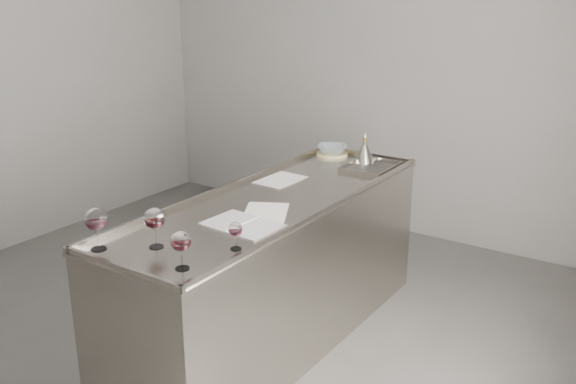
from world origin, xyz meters
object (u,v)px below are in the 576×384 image
Objects in this scene: wine_glass_middle at (155,219)px; wine_glass_small at (235,230)px; ceramic_bowl at (332,149)px; counter at (274,271)px; wine_funnel at (364,153)px; wine_glass_right at (181,242)px; notebook at (243,225)px; wine_glass_left at (96,220)px.

wine_glass_middle is 0.39m from wine_glass_small.
ceramic_bowl is at bearing 94.79° from wine_glass_middle.
counter is 10.86× the size of wine_funnel.
ceramic_bowl is at bearing 101.91° from wine_glass_right.
wine_funnel is (-0.05, 1.48, 0.06)m from notebook.
wine_glass_left is 0.49m from wine_glass_right.
wine_glass_right is at bearing -78.09° from ceramic_bowl.
wine_glass_left is 0.96× the size of wine_funnel.
counter is at bearing 86.03° from wine_glass_middle.
wine_glass_small is 0.32m from notebook.
wine_glass_right is at bearing -85.72° from wine_funnel.
wine_glass_small is (0.55, 0.37, -0.05)m from wine_glass_left.
wine_glass_right is 1.33× the size of wine_glass_small.
ceramic_bowl is (-0.44, 2.10, -0.08)m from wine_glass_right.
counter is 1.20m from wine_glass_right.
wine_glass_right is at bearing -78.16° from counter.
wine_glass_right is at bearing -101.14° from wine_glass_small.
wine_glass_right is 0.83× the size of wine_funnel.
counter is 0.66m from notebook.
notebook is 1.56m from ceramic_bowl.
wine_funnel is (-0.15, 2.06, -0.06)m from wine_glass_right.
wine_glass_right reaches higher than wine_glass_small.
wine_funnel is at bearing 81.02° from wine_glass_left.
wine_glass_small is at bearing 30.39° from wine_glass_middle.
notebook is (0.11, -0.45, 0.47)m from counter.
wine_glass_left is 0.96× the size of ceramic_bowl.
ceramic_bowl is at bearing 172.02° from wine_funnel.
counter is 13.16× the size of wine_glass_right.
ceramic_bowl is at bearing 88.78° from wine_glass_left.
notebook is (-0.16, 0.26, -0.09)m from wine_glass_small.
counter is 1.22m from ceramic_bowl.
counter is 17.52× the size of wine_glass_small.
wine_funnel is at bearing 94.28° from wine_glass_right.
notebook is at bearing 121.93° from wine_glass_small.
wine_glass_small is (0.06, 0.31, -0.03)m from wine_glass_right.
wine_glass_left is at bearing -172.76° from wine_glass_right.
wine_glass_left is at bearing -145.84° from wine_glass_small.
ceramic_bowl is (-0.23, 1.08, 0.52)m from counter.
wine_funnel is (0.06, 1.04, 0.54)m from counter.
wine_glass_left is at bearing -91.22° from ceramic_bowl.
notebook is 1.87× the size of ceramic_bowl.
wine_funnel reaches higher than notebook.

